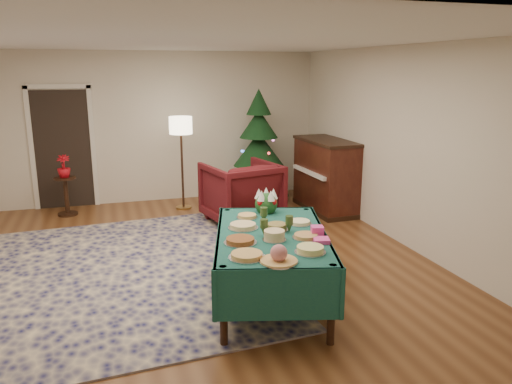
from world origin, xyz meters
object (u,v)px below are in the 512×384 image
object	(u,v)px
armchair	(241,190)
potted_plant	(64,171)
buffet_table	(271,247)
piano	(326,176)
floor_lamp	(181,131)
christmas_tree	(259,152)
gift_box	(317,231)
side_table	(66,197)

from	to	relation	value
armchair	potted_plant	world-z (taller)	armchair
buffet_table	piano	xyz separation A→B (m)	(2.01, 3.03, -0.00)
potted_plant	floor_lamp	bearing A→B (deg)	-4.45
floor_lamp	christmas_tree	xyz separation A→B (m)	(1.42, 0.12, -0.44)
potted_plant	gift_box	bearing A→B (deg)	-57.91
gift_box	potted_plant	xyz separation A→B (m)	(-2.66, 4.24, -0.06)
potted_plant	christmas_tree	world-z (taller)	christmas_tree
side_table	piano	xyz separation A→B (m)	(4.26, -0.98, 0.29)
piano	christmas_tree	bearing A→B (deg)	133.46
gift_box	armchair	distance (m)	3.00
side_table	potted_plant	size ratio (longest dim) A/B	1.72
gift_box	piano	bearing A→B (deg)	63.85
floor_lamp	side_table	bearing A→B (deg)	175.55
gift_box	armchair	world-z (taller)	armchair
piano	potted_plant	bearing A→B (deg)	167.01
side_table	gift_box	bearing A→B (deg)	-57.91
buffet_table	armchair	bearing A→B (deg)	81.03
floor_lamp	gift_box	bearing A→B (deg)	-79.85
potted_plant	piano	distance (m)	4.37
gift_box	piano	size ratio (longest dim) A/B	0.08
armchair	christmas_tree	bearing A→B (deg)	-131.37
potted_plant	christmas_tree	size ratio (longest dim) A/B	0.18
potted_plant	christmas_tree	distance (m)	3.35
buffet_table	christmas_tree	world-z (taller)	christmas_tree
gift_box	christmas_tree	distance (m)	4.27
gift_box	floor_lamp	world-z (taller)	floor_lamp
buffet_table	potted_plant	size ratio (longest dim) A/B	5.78
buffet_table	gift_box	bearing A→B (deg)	-28.40
armchair	christmas_tree	xyz separation A→B (m)	(0.66, 1.22, 0.38)
christmas_tree	piano	xyz separation A→B (m)	(0.91, -0.96, -0.32)
buffet_table	armchair	world-z (taller)	armchair
floor_lamp	potted_plant	size ratio (longest dim) A/B	4.29
buffet_table	christmas_tree	distance (m)	4.15
floor_lamp	potted_plant	world-z (taller)	floor_lamp
armchair	potted_plant	distance (m)	2.97
christmas_tree	piano	world-z (taller)	christmas_tree
side_table	potted_plant	distance (m)	0.44
gift_box	side_table	bearing A→B (deg)	122.09
piano	buffet_table	bearing A→B (deg)	-123.49
christmas_tree	potted_plant	bearing A→B (deg)	179.56
side_table	christmas_tree	distance (m)	3.40
potted_plant	piano	bearing A→B (deg)	-12.99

